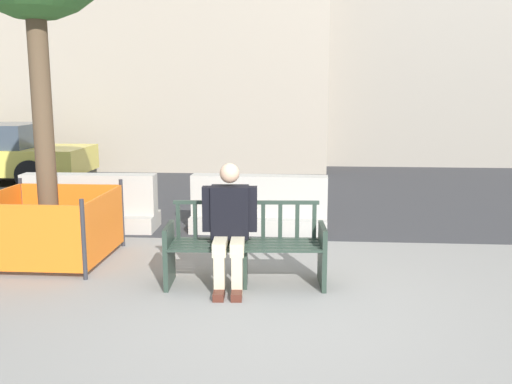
{
  "coord_description": "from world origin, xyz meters",
  "views": [
    {
      "loc": [
        0.21,
        -5.02,
        2.07
      ],
      "look_at": [
        -0.34,
        2.33,
        0.75
      ],
      "focal_mm": 40.0,
      "sensor_mm": 36.0,
      "label": 1
    }
  ],
  "objects_px": {
    "jersey_barrier_centre": "(259,209)",
    "seated_person": "(230,223)",
    "jersey_barrier_left": "(90,207)",
    "construction_fence": "(50,224)",
    "street_bench": "(246,249)"
  },
  "relations": [
    {
      "from": "seated_person",
      "to": "jersey_barrier_left",
      "type": "bearing_deg",
      "value": 135.5
    },
    {
      "from": "seated_person",
      "to": "jersey_barrier_left",
      "type": "height_order",
      "value": "seated_person"
    },
    {
      "from": "seated_person",
      "to": "construction_fence",
      "type": "height_order",
      "value": "seated_person"
    },
    {
      "from": "seated_person",
      "to": "construction_fence",
      "type": "distance_m",
      "value": 2.45
    },
    {
      "from": "construction_fence",
      "to": "street_bench",
      "type": "bearing_deg",
      "value": -15.96
    },
    {
      "from": "jersey_barrier_left",
      "to": "jersey_barrier_centre",
      "type": "bearing_deg",
      "value": 1.51
    },
    {
      "from": "street_bench",
      "to": "jersey_barrier_centre",
      "type": "relative_size",
      "value": 0.85
    },
    {
      "from": "street_bench",
      "to": "jersey_barrier_centre",
      "type": "height_order",
      "value": "street_bench"
    },
    {
      "from": "street_bench",
      "to": "jersey_barrier_centre",
      "type": "distance_m",
      "value": 2.36
    },
    {
      "from": "jersey_barrier_centre",
      "to": "seated_person",
      "type": "bearing_deg",
      "value": -93.45
    },
    {
      "from": "seated_person",
      "to": "jersey_barrier_centre",
      "type": "relative_size",
      "value": 0.65
    },
    {
      "from": "jersey_barrier_left",
      "to": "construction_fence",
      "type": "xyz_separation_m",
      "value": [
        0.08,
        -1.58,
        0.11
      ]
    },
    {
      "from": "jersey_barrier_centre",
      "to": "construction_fence",
      "type": "bearing_deg",
      "value": -146.18
    },
    {
      "from": "jersey_barrier_centre",
      "to": "jersey_barrier_left",
      "type": "height_order",
      "value": "same"
    },
    {
      "from": "jersey_barrier_centre",
      "to": "jersey_barrier_left",
      "type": "xyz_separation_m",
      "value": [
        -2.54,
        -0.07,
        0.0
      ]
    }
  ]
}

